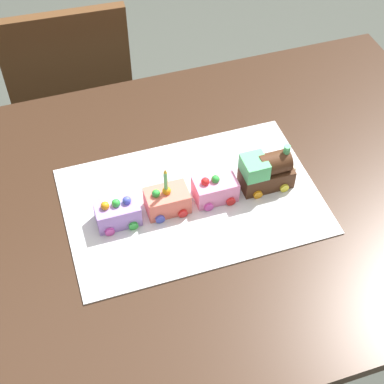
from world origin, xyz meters
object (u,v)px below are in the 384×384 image
cake_locomotive (266,171)px  cake_car_gondola_lavender (117,212)px  cake_car_caboose_coral (167,200)px  chair (73,93)px  cake_car_flatbed_bubblegum (215,188)px  dining_table (212,226)px  birthday_candle (165,179)px

cake_locomotive → cake_car_gondola_lavender: cake_locomotive is taller
cake_car_caboose_coral → cake_car_gondola_lavender: size_ratio=1.00×
chair → cake_car_flatbed_bubblegum: chair is taller
dining_table → birthday_candle: 0.24m
birthday_candle → cake_car_flatbed_bubblegum: bearing=-180.0°
cake_locomotive → cake_car_caboose_coral: size_ratio=1.40×
cake_car_flatbed_bubblegum → cake_car_caboose_coral: bearing=0.0°
dining_table → cake_car_flatbed_bubblegum: bearing=-159.3°
dining_table → cake_car_gondola_lavender: 0.27m
chair → birthday_candle: bearing=100.8°
dining_table → chair: 0.88m
chair → cake_car_caboose_coral: size_ratio=8.60×
chair → cake_car_caboose_coral: bearing=100.8°
cake_locomotive → birthday_candle: birthday_candle is taller
chair → cake_car_caboose_coral: 0.89m
cake_car_flatbed_bubblegum → cake_car_gondola_lavender: same height
dining_table → cake_car_gondola_lavender: cake_car_gondola_lavender is taller
cake_car_caboose_coral → birthday_candle: size_ratio=1.59×
cake_car_flatbed_bubblegum → cake_car_caboose_coral: same height
cake_car_caboose_coral → birthday_candle: bearing=0.0°
cake_locomotive → birthday_candle: size_ratio=2.23×
cake_car_caboose_coral → birthday_candle: 0.07m
cake_locomotive → chair: bearing=-66.4°
cake_car_flatbed_bubblegum → cake_locomotive: bearing=180.0°
cake_car_gondola_lavender → birthday_candle: birthday_candle is taller
cake_locomotive → cake_car_flatbed_bubblegum: bearing=-0.0°
dining_table → cake_car_caboose_coral: bearing=-0.9°
chair → birthday_candle: 0.92m
cake_locomotive → birthday_candle: 0.25m
cake_car_caboose_coral → cake_car_gondola_lavender: same height
cake_car_flatbed_bubblegum → cake_car_gondola_lavender: size_ratio=1.00×
cake_car_flatbed_bubblegum → cake_car_caboose_coral: size_ratio=1.00×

